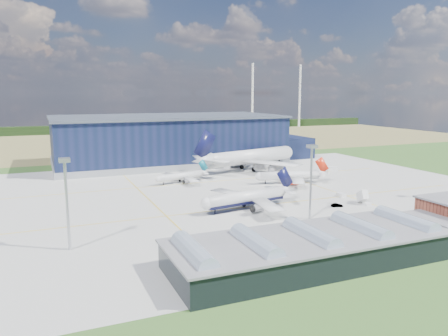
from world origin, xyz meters
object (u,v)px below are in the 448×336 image
hangar (172,141)px  car_b (337,205)px  gse_cart_b (227,168)px  light_mast_center (311,170)px  airliner_regional (180,173)px  gse_tug_a (231,239)px  light_mast_west (66,189)px  car_a (437,221)px  airliner_red (289,171)px  gse_cart_a (341,195)px  airliner_widebody (251,149)px  gse_tug_b (224,205)px  airstair (362,199)px  airliner_navy (246,191)px  gse_van_b (333,169)px

hangar → car_b: (23.66, -116.61, -10.97)m
gse_cart_b → light_mast_center: bearing=-166.1°
light_mast_center → airliner_regional: (-20.29, 68.19, -10.98)m
hangar → gse_tug_a: size_ratio=38.83×
light_mast_west → car_a: 105.77m
airliner_red → car_a: (11.14, -66.52, -4.89)m
light_mast_west → light_mast_center: size_ratio=1.00×
gse_cart_a → airliner_regional: bearing=133.7°
light_mast_center → gse_cart_a: size_ratio=7.02×
gse_cart_a → airliner_widebody: bearing=94.0°
light_mast_center → gse_cart_b: size_ratio=7.14×
gse_cart_a → light_mast_center: bearing=-144.9°
gse_tug_b → airliner_widebody: bearing=54.9°
car_b → airstair: bearing=-73.1°
hangar → light_mast_center: bearing=-86.7°
airliner_navy → airstair: airliner_navy is taller
gse_cart_a → car_a: (5.75, -38.03, -0.17)m
car_a → car_b: bearing=32.5°
light_mast_center → gse_cart_b: 93.92m
hangar → light_mast_west: bearing=-116.7°
airliner_regional → gse_cart_a: 67.88m
car_a → airliner_red: bearing=9.5°
gse_van_b → hangar: bearing=75.1°
car_a → car_b: size_ratio=0.80×
light_mast_center → airliner_widebody: bearing=75.6°
light_mast_west → gse_tug_a: size_ratio=6.16×
airliner_regional → gse_van_b: size_ratio=5.28×
airliner_navy → airliner_regional: size_ratio=1.40×
airliner_red → gse_cart_a: (5.39, -28.49, -4.71)m
gse_van_b → airstair: (-29.68, -56.72, 0.50)m
light_mast_center → gse_tug_b: size_ratio=8.61×
gse_cart_a → light_mast_west: bearing=-169.4°
car_b → hangar: bearing=26.1°
airliner_widebody → gse_cart_a: airliner_widebody is taller
airliner_navy → gse_cart_b: 78.32m
gse_tug_b → car_a: 66.43m
airliner_regional → gse_tug_a: 78.64m
hangar → gse_cart_a: hangar is taller
light_mast_west → airliner_red: 104.51m
gse_cart_b → airstair: (15.70, -83.37, 0.99)m
airliner_red → light_mast_west: bearing=41.7°
airliner_red → gse_cart_a: size_ratio=10.15×
light_mast_west → car_b: light_mast_west is taller
airliner_regional → hangar: bearing=-117.8°
airliner_red → gse_cart_a: 29.38m
airliner_regional → gse_tug_a: (-10.59, -77.84, -3.68)m
light_mast_west → airliner_regional: light_mast_west is taller
gse_tug_b → airliner_navy: bearing=-47.3°
hangar → gse_tug_b: 102.48m
car_b → gse_cart_a: bearing=-28.1°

